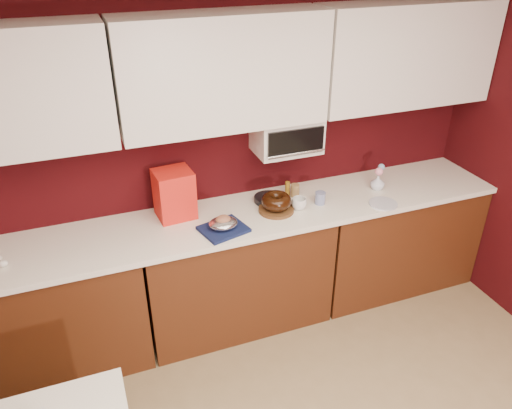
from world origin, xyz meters
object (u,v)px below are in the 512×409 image
object	(u,v)px
toaster_oven	(286,134)
pandoro_box	(174,194)
foil_ham_nest	(223,223)
bundt_cake	(276,201)
coffee_mug	(299,203)
blue_jar	(320,198)
flower_vase	(378,182)

from	to	relation	value
toaster_oven	pandoro_box	xyz separation A→B (m)	(-0.82, -0.02, -0.31)
foil_ham_nest	bundt_cake	bearing A→B (deg)	15.03
foil_ham_nest	toaster_oven	bearing A→B (deg)	28.87
toaster_oven	coffee_mug	size ratio (longest dim) A/B	4.44
coffee_mug	bundt_cake	bearing A→B (deg)	170.20
bundt_cake	coffee_mug	xyz separation A→B (m)	(0.16, -0.03, -0.03)
foil_ham_nest	coffee_mug	world-z (taller)	coffee_mug
coffee_mug	pandoro_box	bearing A→B (deg)	165.43
blue_jar	coffee_mug	bearing A→B (deg)	-173.92
foil_ham_nest	flower_vase	xyz separation A→B (m)	(1.26, 0.15, 0.01)
toaster_oven	flower_vase	xyz separation A→B (m)	(0.69, -0.16, -0.41)
coffee_mug	foil_ham_nest	bearing A→B (deg)	-171.67
foil_ham_nest	coffee_mug	bearing A→B (deg)	8.33
bundt_cake	foil_ham_nest	xyz separation A→B (m)	(-0.42, -0.11, -0.02)
foil_ham_nest	blue_jar	world-z (taller)	same
blue_jar	flower_vase	distance (m)	0.51
coffee_mug	flower_vase	world-z (taller)	flower_vase
pandoro_box	coffee_mug	xyz separation A→B (m)	(0.83, -0.21, -0.12)
toaster_oven	flower_vase	world-z (taller)	toaster_oven
toaster_oven	blue_jar	bearing A→B (deg)	-49.13
foil_ham_nest	pandoro_box	xyz separation A→B (m)	(-0.25, 0.30, 0.11)
blue_jar	bundt_cake	bearing A→B (deg)	178.42
pandoro_box	blue_jar	bearing A→B (deg)	-15.99
pandoro_box	blue_jar	distance (m)	1.02
toaster_oven	blue_jar	xyz separation A→B (m)	(0.18, -0.21, -0.43)
coffee_mug	blue_jar	bearing A→B (deg)	6.08
pandoro_box	coffee_mug	bearing A→B (deg)	-19.45
bundt_cake	pandoro_box	distance (m)	0.70
blue_jar	flower_vase	world-z (taller)	flower_vase
bundt_cake	pandoro_box	xyz separation A→B (m)	(-0.66, 0.19, 0.09)
bundt_cake	coffee_mug	bearing A→B (deg)	-9.80
foil_ham_nest	pandoro_box	distance (m)	0.40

